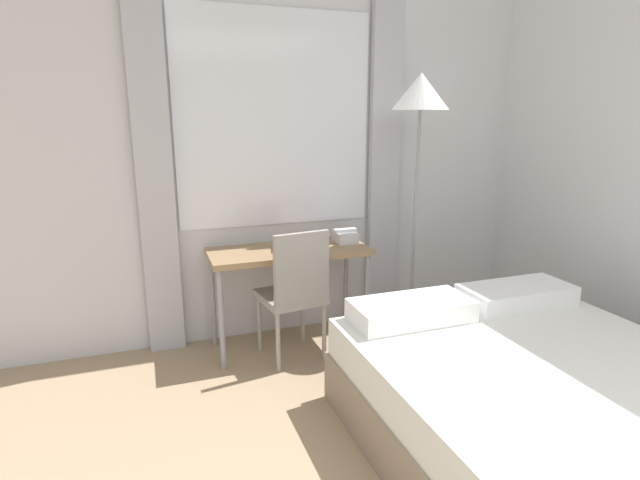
{
  "coord_description": "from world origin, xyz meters",
  "views": [
    {
      "loc": [
        -0.95,
        -0.27,
        1.64
      ],
      "look_at": [
        0.07,
        2.57,
        0.88
      ],
      "focal_mm": 28.0,
      "sensor_mm": 36.0,
      "label": 1
    }
  ],
  "objects_px": {
    "desk": "(289,259)",
    "standing_lamp": "(420,107)",
    "book": "(292,248)",
    "desk_chair": "(295,288)",
    "bed": "(567,425)",
    "telephone": "(345,236)"
  },
  "relations": [
    {
      "from": "standing_lamp",
      "to": "telephone",
      "type": "height_order",
      "value": "standing_lamp"
    },
    {
      "from": "bed",
      "to": "book",
      "type": "height_order",
      "value": "book"
    },
    {
      "from": "telephone",
      "to": "desk",
      "type": "bearing_deg",
      "value": -174.79
    },
    {
      "from": "standing_lamp",
      "to": "book",
      "type": "distance_m",
      "value": 1.32
    },
    {
      "from": "standing_lamp",
      "to": "desk",
      "type": "bearing_deg",
      "value": 172.51
    },
    {
      "from": "standing_lamp",
      "to": "book",
      "type": "bearing_deg",
      "value": 174.1
    },
    {
      "from": "desk_chair",
      "to": "telephone",
      "type": "bearing_deg",
      "value": 21.33
    },
    {
      "from": "desk",
      "to": "standing_lamp",
      "type": "bearing_deg",
      "value": -7.49
    },
    {
      "from": "desk_chair",
      "to": "bed",
      "type": "bearing_deg",
      "value": -69.1
    },
    {
      "from": "desk_chair",
      "to": "book",
      "type": "bearing_deg",
      "value": 69.9
    },
    {
      "from": "desk_chair",
      "to": "standing_lamp",
      "type": "distance_m",
      "value": 1.52
    },
    {
      "from": "standing_lamp",
      "to": "book",
      "type": "height_order",
      "value": "standing_lamp"
    },
    {
      "from": "desk_chair",
      "to": "standing_lamp",
      "type": "height_order",
      "value": "standing_lamp"
    },
    {
      "from": "bed",
      "to": "book",
      "type": "xyz_separation_m",
      "value": [
        -0.79,
        1.71,
        0.48
      ]
    },
    {
      "from": "book",
      "to": "desk_chair",
      "type": "bearing_deg",
      "value": -102.18
    },
    {
      "from": "book",
      "to": "desk",
      "type": "bearing_deg",
      "value": 120.83
    },
    {
      "from": "telephone",
      "to": "bed",
      "type": "bearing_deg",
      "value": -78.29
    },
    {
      "from": "bed",
      "to": "telephone",
      "type": "relative_size",
      "value": 11.34
    },
    {
      "from": "desk",
      "to": "desk_chair",
      "type": "bearing_deg",
      "value": -96.49
    },
    {
      "from": "standing_lamp",
      "to": "book",
      "type": "xyz_separation_m",
      "value": [
        -0.91,
        0.09,
        -0.95
      ]
    },
    {
      "from": "desk_chair",
      "to": "standing_lamp",
      "type": "relative_size",
      "value": 0.48
    },
    {
      "from": "bed",
      "to": "telephone",
      "type": "distance_m",
      "value": 1.89
    }
  ]
}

